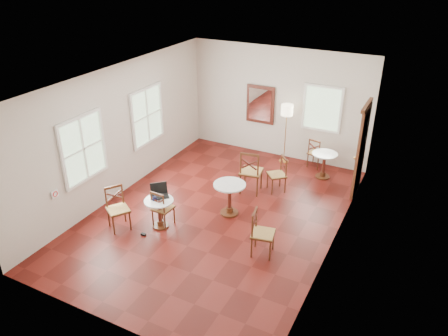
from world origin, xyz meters
name	(u,v)px	position (x,y,z in m)	size (l,w,h in m)	color
ground	(218,214)	(0.00, 0.00, 0.00)	(7.00, 7.00, 0.00)	#56130E
room_shell	(221,129)	(-0.06, 0.27, 1.89)	(5.02, 7.02, 3.01)	beige
cafe_table_near	(159,210)	(-0.85, -0.95, 0.39)	(0.60, 0.60, 0.64)	#4E2713
cafe_table_mid	(229,195)	(0.21, 0.14, 0.46)	(0.70, 0.70, 0.74)	#4E2713
cafe_table_back	(324,163)	(1.57, 2.74, 0.41)	(0.63, 0.63, 0.66)	#4E2713
chair_near_a	(162,208)	(-0.83, -0.89, 0.42)	(0.41, 0.41, 0.84)	#4E2713
chair_near_b	(118,209)	(-1.59, -1.37, 0.46)	(0.59, 0.59, 0.92)	#4E2713
chair_mid_a	(251,172)	(0.23, 1.23, 0.54)	(0.57, 0.57, 1.08)	#4E2713
chair_mid_b	(262,233)	(1.37, -0.83, 0.46)	(0.50, 0.50, 0.92)	#4E2713
chair_back_a	(316,153)	(1.22, 3.22, 0.41)	(0.45, 0.45, 0.81)	#4E2713
chair_back_b	(278,174)	(0.77, 1.59, 0.43)	(0.56, 0.56, 0.86)	#4E2713
floor_lamp	(287,114)	(0.38, 3.15, 1.37)	(0.31, 0.31, 1.62)	#BF8C3F
laptop	(159,193)	(-0.95, -0.78, 0.70)	(0.46, 0.45, 0.25)	black
mouse	(159,199)	(-0.86, -0.95, 0.65)	(0.08, 0.05, 0.03)	black
navy_mug	(155,199)	(-0.92, -1.00, 0.68)	(0.11, 0.07, 0.09)	black
water_glass	(154,196)	(-0.98, -0.92, 0.69)	(0.07, 0.07, 0.11)	white
power_adapter	(143,234)	(-0.98, -1.38, 0.02)	(0.10, 0.06, 0.04)	black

